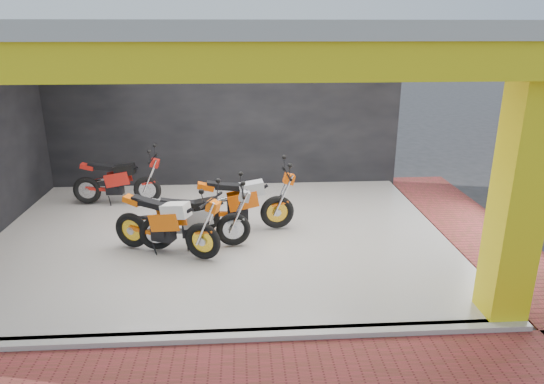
# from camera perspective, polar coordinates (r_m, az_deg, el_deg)

# --- Properties ---
(ground) EXTENTS (80.00, 80.00, 0.00)m
(ground) POSITION_cam_1_polar(r_m,az_deg,el_deg) (7.08, -6.68, -12.19)
(ground) COLOR #2D2D30
(ground) RESTS_ON ground
(showroom_floor) EXTENTS (8.00, 6.00, 0.10)m
(showroom_floor) POSITION_cam_1_polar(r_m,az_deg,el_deg) (8.84, -6.08, -5.26)
(showroom_floor) COLOR silver
(showroom_floor) RESTS_ON ground
(showroom_ceiling) EXTENTS (8.40, 6.40, 0.20)m
(showroom_ceiling) POSITION_cam_1_polar(r_m,az_deg,el_deg) (8.09, -6.98, 18.39)
(showroom_ceiling) COLOR beige
(showroom_ceiling) RESTS_ON corner_column
(back_wall) EXTENTS (8.20, 0.20, 3.50)m
(back_wall) POSITION_cam_1_polar(r_m,az_deg,el_deg) (11.34, -5.79, 9.07)
(back_wall) COLOR black
(back_wall) RESTS_ON ground
(corner_column) EXTENTS (0.50, 0.50, 3.50)m
(corner_column) POSITION_cam_1_polar(r_m,az_deg,el_deg) (6.55, 27.09, -0.00)
(corner_column) COLOR yellow
(corner_column) RESTS_ON ground
(header_beam_front) EXTENTS (8.40, 0.30, 0.40)m
(header_beam_front) POSITION_cam_1_polar(r_m,az_deg,el_deg) (5.11, -8.65, 14.90)
(header_beam_front) COLOR yellow
(header_beam_front) RESTS_ON corner_column
(header_beam_right) EXTENTS (0.30, 6.40, 0.40)m
(header_beam_right) POSITION_cam_1_polar(r_m,az_deg,el_deg) (8.84, 21.03, 15.41)
(header_beam_right) COLOR yellow
(header_beam_right) RESTS_ON corner_column
(floor_kerb) EXTENTS (8.00, 0.20, 0.10)m
(floor_kerb) POSITION_cam_1_polar(r_m,az_deg,el_deg) (6.20, -7.16, -16.61)
(floor_kerb) COLOR silver
(floor_kerb) RESTS_ON ground
(paver_front) EXTENTS (9.00, 1.40, 0.03)m
(paver_front) POSITION_cam_1_polar(r_m,az_deg,el_deg) (5.61, -7.61, -21.50)
(paver_front) COLOR maroon
(paver_front) RESTS_ON ground
(paver_right) EXTENTS (1.40, 7.00, 0.03)m
(paver_right) POSITION_cam_1_polar(r_m,az_deg,el_deg) (9.87, 23.08, -4.34)
(paver_right) COLOR maroon
(paver_right) RESTS_ON ground
(moto_hero) EXTENTS (2.18, 1.50, 1.25)m
(moto_hero) POSITION_cam_1_polar(r_m,az_deg,el_deg) (7.67, -8.24, -3.72)
(moto_hero) COLOR #F4620A
(moto_hero) RESTS_ON showroom_floor
(moto_row_a) EXTENTS (2.15, 0.95, 1.28)m
(moto_row_a) POSITION_cam_1_polar(r_m,az_deg,el_deg) (8.77, 0.62, -0.53)
(moto_row_a) COLOR #DB5109
(moto_row_a) RESTS_ON showroom_floor
(moto_row_b) EXTENTS (1.99, 0.84, 1.19)m
(moto_row_b) POSITION_cam_1_polar(r_m,az_deg,el_deg) (8.10, -4.62, -2.56)
(moto_row_b) COLOR #9EA1A5
(moto_row_b) RESTS_ON showroom_floor
(moto_row_d) EXTENTS (1.97, 0.80, 1.19)m
(moto_row_d) POSITION_cam_1_polar(r_m,az_deg,el_deg) (10.41, -14.57, 1.72)
(moto_row_d) COLOR #B51A13
(moto_row_d) RESTS_ON showroom_floor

